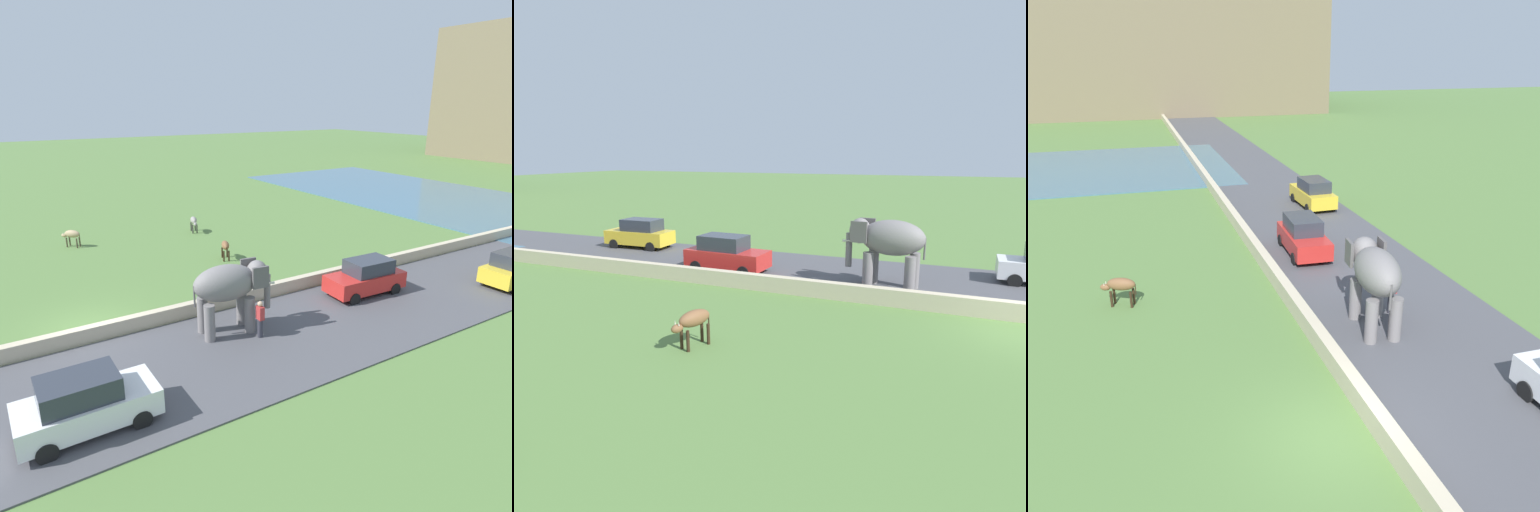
% 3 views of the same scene
% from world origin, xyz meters
% --- Properties ---
extents(ground_plane, '(220.00, 220.00, 0.00)m').
position_xyz_m(ground_plane, '(0.00, 0.00, 0.00)').
color(ground_plane, '#567A3D').
extents(road_surface, '(7.00, 120.00, 0.06)m').
position_xyz_m(road_surface, '(5.00, 20.00, 0.03)').
color(road_surface, '#4C4C51').
rests_on(road_surface, ground).
extents(barrier_wall, '(0.40, 110.00, 0.67)m').
position_xyz_m(barrier_wall, '(1.20, 18.00, 0.33)').
color(barrier_wall, beige).
rests_on(barrier_wall, ground).
extents(hill_distant, '(64.00, 28.00, 20.92)m').
position_xyz_m(hill_distant, '(-6.00, 82.29, 10.46)').
color(hill_distant, '#75664C').
rests_on(hill_distant, ground).
extents(elephant, '(1.68, 3.54, 2.99)m').
position_xyz_m(elephant, '(3.45, 5.09, 2.04)').
color(elephant, slate).
rests_on(elephant, ground).
extents(person_beside_elephant, '(0.36, 0.22, 1.63)m').
position_xyz_m(person_beside_elephant, '(4.55, 5.81, 0.87)').
color(person_beside_elephant, '#33333D').
rests_on(person_beside_elephant, ground).
extents(car_yellow, '(1.89, 4.05, 1.80)m').
position_xyz_m(car_yellow, '(6.58, 20.28, 0.90)').
color(car_yellow, gold).
rests_on(car_yellow, ground).
extents(car_red, '(1.94, 4.07, 1.80)m').
position_xyz_m(car_red, '(3.43, 12.72, 0.90)').
color(car_red, red).
rests_on(car_red, ground).
extents(cow_brown, '(1.41, 0.80, 1.15)m').
position_xyz_m(cow_brown, '(-5.05, 9.37, 0.84)').
color(cow_brown, brown).
rests_on(cow_brown, ground).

